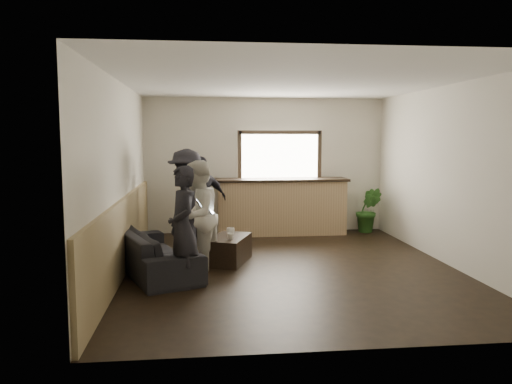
{
  "coord_description": "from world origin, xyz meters",
  "views": [
    {
      "loc": [
        -1.32,
        -7.37,
        1.99
      ],
      "look_at": [
        -0.47,
        0.4,
        1.13
      ],
      "focal_mm": 35.0,
      "sensor_mm": 36.0,
      "label": 1
    }
  ],
  "objects": [
    {
      "name": "person_b",
      "position": [
        -1.4,
        0.04,
        0.82
      ],
      "size": [
        0.9,
        0.99,
        1.65
      ],
      "rotation": [
        0.0,
        0.0,
        -1.99
      ],
      "color": "beige",
      "rests_on": "ground"
    },
    {
      "name": "person_a",
      "position": [
        -1.58,
        -0.82,
        0.81
      ],
      "size": [
        0.56,
        0.68,
        1.62
      ],
      "rotation": [
        0.0,
        0.0,
        -1.24
      ],
      "color": "black",
      "rests_on": "ground"
    },
    {
      "name": "coffee_table",
      "position": [
        -0.9,
        0.44,
        0.21
      ],
      "size": [
        0.81,
        1.05,
        0.41
      ],
      "primitive_type": "cube",
      "rotation": [
        0.0,
        0.0,
        -0.35
      ],
      "color": "black",
      "rests_on": "ground"
    },
    {
      "name": "cup_b",
      "position": [
        -0.89,
        0.24,
        0.46
      ],
      "size": [
        0.13,
        0.13,
        0.1
      ],
      "primitive_type": "imported",
      "rotation": [
        0.0,
        0.0,
        4.4
      ],
      "color": "silver",
      "rests_on": "coffee_table"
    },
    {
      "name": "potted_plant",
      "position": [
        2.14,
        2.65,
        0.47
      ],
      "size": [
        0.63,
        0.57,
        0.95
      ],
      "primitive_type": "imported",
      "rotation": [
        0.0,
        0.0,
        -0.35
      ],
      "color": "#2D6623",
      "rests_on": "ground"
    },
    {
      "name": "person_c",
      "position": [
        -1.58,
        1.35,
        0.9
      ],
      "size": [
        0.83,
        1.24,
        1.79
      ],
      "rotation": [
        0.0,
        0.0,
        -1.72
      ],
      "color": "black",
      "rests_on": "ground"
    },
    {
      "name": "cup_a",
      "position": [
        -0.87,
        0.67,
        0.47
      ],
      "size": [
        0.17,
        0.17,
        0.1
      ],
      "primitive_type": "imported",
      "rotation": [
        0.0,
        0.0,
        1.87
      ],
      "color": "silver",
      "rests_on": "coffee_table"
    },
    {
      "name": "sofa",
      "position": [
        -2.03,
        -0.06,
        0.31
      ],
      "size": [
        1.56,
        2.28,
        0.62
      ],
      "primitive_type": "imported",
      "rotation": [
        0.0,
        0.0,
        1.95
      ],
      "color": "black",
      "rests_on": "ground"
    },
    {
      "name": "person_d",
      "position": [
        -1.32,
        2.06,
        0.82
      ],
      "size": [
        1.04,
        0.72,
        1.63
      ],
      "rotation": [
        0.0,
        0.0,
        -2.77
      ],
      "color": "black",
      "rests_on": "ground"
    },
    {
      "name": "room_shell",
      "position": [
        -0.74,
        0.0,
        1.47
      ],
      "size": [
        5.01,
        6.01,
        2.8
      ],
      "color": "silver",
      "rests_on": "ground"
    },
    {
      "name": "bar_counter",
      "position": [
        0.3,
        2.7,
        0.64
      ],
      "size": [
        2.7,
        0.68,
        2.13
      ],
      "color": "#A5825A",
      "rests_on": "ground"
    },
    {
      "name": "ground",
      "position": [
        0.0,
        0.0,
        0.0
      ],
      "size": [
        5.0,
        6.0,
        0.01
      ],
      "primitive_type": "cube",
      "color": "black"
    }
  ]
}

